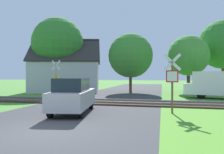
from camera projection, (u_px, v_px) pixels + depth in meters
ground_plane at (34, 133)px, 7.19m from camera, size 160.00×160.00×0.00m
road_asphalt at (62, 121)px, 9.14m from camera, size 8.07×80.00×0.01m
rail_track at (102, 102)px, 15.19m from camera, size 60.00×2.60×0.22m
stop_sign_near at (172, 79)px, 10.93m from camera, size 0.87×0.19×3.01m
crossing_sign_far at (56, 77)px, 19.01m from camera, size 0.88×0.16×3.25m
house at (67, 75)px, 26.27m from camera, size 9.33×8.32×6.33m
tree_right at (188, 56)px, 24.18m from camera, size 4.48×4.48×6.36m
tree_left at (58, 43)px, 25.66m from camera, size 6.02×6.02×8.70m
tree_far at (223, 45)px, 26.27m from camera, size 5.88×5.88×8.59m
tree_center at (131, 56)px, 24.46m from camera, size 4.97×4.97×6.63m
mail_truck at (218, 84)px, 17.83m from camera, size 5.19×2.91×2.24m
parked_car at (73, 96)px, 11.09m from camera, size 2.24×4.21×1.78m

